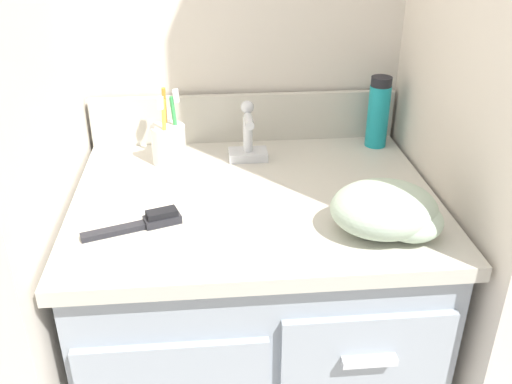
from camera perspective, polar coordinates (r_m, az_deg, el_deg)
wall_left at (r=1.11m, az=-23.34°, el=15.29°), size 0.08×0.68×2.20m
wall_right at (r=1.18m, az=21.73°, el=16.21°), size 0.08×0.68×2.20m
vanity at (r=1.39m, az=-0.15°, el=-13.29°), size 0.75×0.61×0.74m
backsplash at (r=1.42m, az=-1.18°, el=7.44°), size 0.75×0.02×0.12m
sink_faucet at (r=1.32m, az=-0.81°, el=5.25°), size 0.09×0.09×0.14m
toothbrush_cup at (r=1.32m, az=-8.73°, el=4.97°), size 0.08×0.09×0.19m
shaving_cream_can at (r=1.41m, az=12.13°, el=7.80°), size 0.05×0.05×0.17m
hairbrush at (r=1.09m, az=-10.94°, el=-2.97°), size 0.18×0.09×0.03m
hand_towel at (r=1.06m, az=13.23°, el=-1.89°), size 0.20×0.17×0.09m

